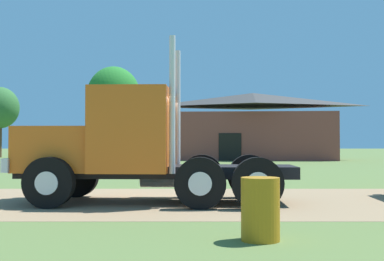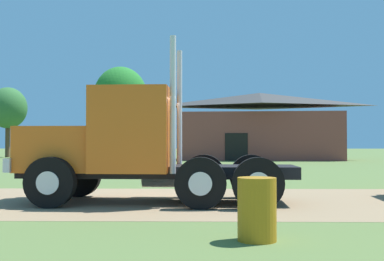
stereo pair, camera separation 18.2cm
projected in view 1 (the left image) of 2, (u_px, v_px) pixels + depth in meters
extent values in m
plane|color=#546935|center=(129.00, 201.00, 11.79)|extent=(200.00, 200.00, 0.00)
cube|color=#8C7252|center=(129.00, 201.00, 11.79)|extent=(120.00, 6.16, 0.01)
cube|color=black|center=(160.00, 171.00, 11.52)|extent=(6.66, 1.74, 0.28)
cube|color=orange|center=(63.00, 149.00, 11.64)|extent=(1.87, 2.01, 1.08)
cube|color=silver|center=(25.00, 164.00, 11.67)|extent=(0.25, 2.13, 0.32)
cube|color=orange|center=(135.00, 130.00, 11.57)|extent=(1.89, 2.28, 2.00)
cube|color=#2D3D4C|center=(98.00, 114.00, 11.62)|extent=(0.11, 1.84, 0.88)
cylinder|color=silver|center=(174.00, 104.00, 10.66)|extent=(0.14, 0.14, 3.12)
cylinder|color=silver|center=(180.00, 110.00, 12.41)|extent=(0.14, 0.14, 3.12)
cylinder|color=silver|center=(162.00, 177.00, 12.48)|extent=(1.02, 0.56, 0.52)
cylinder|color=black|center=(51.00, 183.00, 10.51)|extent=(1.15, 0.35, 1.14)
cylinder|color=silver|center=(48.00, 183.00, 10.35)|extent=(0.51, 0.06, 0.51)
cylinder|color=black|center=(79.00, 176.00, 12.72)|extent=(1.15, 0.35, 1.14)
cylinder|color=silver|center=(81.00, 175.00, 12.88)|extent=(0.51, 0.06, 0.51)
cylinder|color=black|center=(259.00, 183.00, 10.31)|extent=(1.15, 0.35, 1.14)
cylinder|color=silver|center=(260.00, 184.00, 10.15)|extent=(0.51, 0.06, 0.51)
cylinder|color=black|center=(251.00, 176.00, 12.51)|extent=(1.15, 0.35, 1.14)
cylinder|color=silver|center=(251.00, 176.00, 12.67)|extent=(0.51, 0.06, 0.51)
cylinder|color=black|center=(202.00, 183.00, 10.36)|extent=(1.15, 0.35, 1.14)
cylinder|color=silver|center=(202.00, 184.00, 10.20)|extent=(0.51, 0.06, 0.51)
cylinder|color=black|center=(204.00, 176.00, 12.57)|extent=(1.15, 0.35, 1.14)
cylinder|color=silver|center=(204.00, 176.00, 12.73)|extent=(0.51, 0.06, 0.51)
cylinder|color=#B27214|center=(262.00, 209.00, 7.05)|extent=(0.58, 0.58, 0.94)
cube|color=brown|center=(255.00, 136.00, 39.98)|extent=(13.52, 6.25, 3.94)
pyramid|color=#333333|center=(255.00, 100.00, 40.06)|extent=(14.19, 6.56, 1.15)
cube|color=black|center=(232.00, 147.00, 37.44)|extent=(1.80, 0.19, 2.20)
cylinder|color=#513823|center=(2.00, 140.00, 46.12)|extent=(0.44, 0.44, 3.39)
ellipsoid|color=#306530|center=(2.00, 108.00, 46.20)|extent=(3.68, 3.68, 4.05)
cylinder|color=#513823|center=(115.00, 137.00, 43.66)|extent=(0.44, 0.44, 3.84)
ellipsoid|color=#257527|center=(116.00, 96.00, 43.76)|extent=(4.90, 4.90, 5.38)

